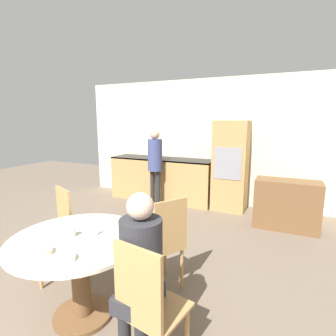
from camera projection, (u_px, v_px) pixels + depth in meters
The scene contains 14 objects.
wall_back at pixel (215, 142), 5.51m from camera, with size 6.15×0.05×2.60m.
kitchen_counter at pixel (162, 178), 5.79m from camera, with size 2.27×0.60×0.93m.
oven_unit at pixel (231, 166), 5.12m from camera, with size 0.63×0.59×1.75m.
sideboard at pixel (286, 204), 4.26m from camera, with size 0.99×0.45×0.80m.
dining_table at pixel (80, 262), 2.28m from camera, with size 1.15×1.15×0.77m.
chair_near_right at pixel (147, 304), 1.73m from camera, with size 0.46×0.46×1.00m.
chair_far_left at pixel (57, 228), 2.96m from camera, with size 0.53×0.53×1.00m.
chair_far_right at pixel (166, 240), 2.66m from camera, with size 0.55×0.55×1.00m.
person_seated at pixel (140, 266), 1.83m from camera, with size 0.30×0.36×1.28m.
person_standing at pixel (155, 159), 5.24m from camera, with size 0.29×0.29×1.57m.
cup at pixel (71, 232), 2.25m from camera, with size 0.08×0.08×0.08m.
bowl_near at pixel (41, 252), 1.96m from camera, with size 0.17×0.17×0.04m.
bowl_centre at pixel (65, 258), 1.87m from camera, with size 0.15×0.15×0.04m.
salt_shaker at pixel (96, 230), 2.28m from camera, with size 0.03×0.03×0.09m.
Camera 1 is at (1.39, -0.13, 1.76)m, focal length 28.00 mm.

